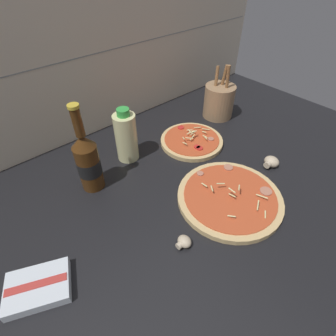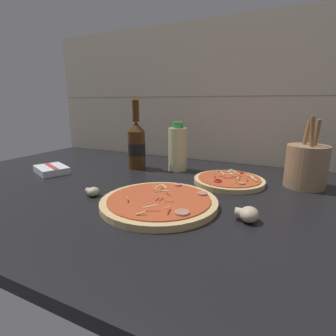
# 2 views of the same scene
# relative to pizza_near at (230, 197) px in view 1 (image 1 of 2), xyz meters

# --- Properties ---
(counter_slab) EXTENTS (1.60, 0.90, 0.03)m
(counter_slab) POSITION_rel_pizza_near_xyz_m (-0.06, 0.10, -0.02)
(counter_slab) COLOR black
(counter_slab) RESTS_ON ground
(tile_backsplash) EXTENTS (1.60, 0.01, 0.60)m
(tile_backsplash) POSITION_rel_pizza_near_xyz_m (-0.06, 0.56, 0.27)
(tile_backsplash) COLOR beige
(tile_backsplash) RESTS_ON ground
(pizza_near) EXTENTS (0.29, 0.29, 0.05)m
(pizza_near) POSITION_rel_pizza_near_xyz_m (0.00, 0.00, 0.00)
(pizza_near) COLOR tan
(pizza_near) RESTS_ON counter_slab
(pizza_far) EXTENTS (0.22, 0.22, 0.05)m
(pizza_far) POSITION_rel_pizza_near_xyz_m (0.11, 0.26, -0.00)
(pizza_far) COLOR tan
(pizza_far) RESTS_ON counter_slab
(beer_bottle) EXTENTS (0.07, 0.07, 0.27)m
(beer_bottle) POSITION_rel_pizza_near_xyz_m (-0.26, 0.30, 0.08)
(beer_bottle) COLOR #47280F
(beer_bottle) RESTS_ON counter_slab
(oil_bottle) EXTENTS (0.07, 0.07, 0.18)m
(oil_bottle) POSITION_rel_pizza_near_xyz_m (-0.10, 0.35, 0.07)
(oil_bottle) COLOR beige
(oil_bottle) RESTS_ON counter_slab
(mushroom_left) EXTENTS (0.04, 0.04, 0.03)m
(mushroom_left) POSITION_rel_pizza_near_xyz_m (-0.20, -0.02, 0.00)
(mushroom_left) COLOR beige
(mushroom_left) RESTS_ON counter_slab
(mushroom_right) EXTENTS (0.05, 0.05, 0.03)m
(mushroom_right) POSITION_rel_pizza_near_xyz_m (0.21, 0.00, 0.01)
(mushroom_right) COLOR beige
(mushroom_right) RESTS_ON counter_slab
(utensil_crock) EXTENTS (0.12, 0.12, 0.21)m
(utensil_crock) POSITION_rel_pizza_near_xyz_m (0.33, 0.33, 0.06)
(utensil_crock) COLOR #9E7A56
(utensil_crock) RESTS_ON counter_slab
(dish_towel) EXTENTS (0.15, 0.14, 0.03)m
(dish_towel) POSITION_rel_pizza_near_xyz_m (-0.50, 0.11, 0.00)
(dish_towel) COLOR silver
(dish_towel) RESTS_ON counter_slab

